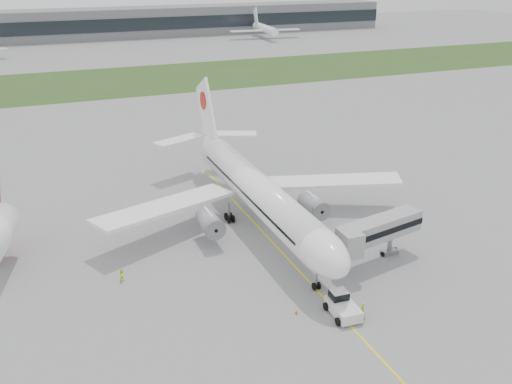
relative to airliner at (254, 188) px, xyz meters
name	(u,v)px	position (x,y,z in m)	size (l,w,h in m)	color
ground	(267,237)	(0.00, -4.87, -5.66)	(600.00, 600.00, 0.00)	gray
apron_markings	(282,252)	(0.00, -9.87, -5.66)	(70.00, 70.00, 0.04)	yellow
grass_strip	(122,81)	(0.00, 115.13, -5.65)	(600.00, 50.00, 0.02)	#26461A
terminal_building	(81,24)	(0.00, 225.00, 1.34)	(320.00, 22.30, 14.00)	slate
airliner	(254,188)	(0.00, 0.00, 0.00)	(48.13, 53.95, 17.88)	white
pushback_tug	(342,305)	(0.30, -25.40, -4.57)	(3.35, 4.75, 2.36)	silver
jet_bridge	(375,231)	(9.78, -16.98, -1.02)	(13.39, 6.31, 6.27)	#9C9C9E
safety_cone_left	(296,312)	(-4.46, -23.61, -5.41)	(0.37, 0.37, 0.51)	#FF420D
safety_cone_right	(337,304)	(0.50, -23.98, -5.38)	(0.41, 0.41, 0.57)	#FF420D
ground_crew_near	(363,309)	(2.28, -26.50, -4.89)	(0.56, 0.37, 1.53)	#C7D523
ground_crew_far	(122,275)	(-21.17, -9.29, -4.83)	(0.81, 0.63, 1.67)	#E7FF2A
distant_aircraft_right	(265,38)	(83.61, 194.19, -5.66)	(35.07, 30.95, 13.41)	white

